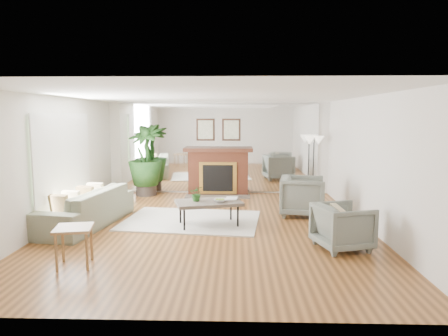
{
  "coord_description": "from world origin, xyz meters",
  "views": [
    {
      "loc": [
        0.49,
        -7.4,
        2.12
      ],
      "look_at": [
        0.24,
        0.6,
        1.07
      ],
      "focal_mm": 32.0,
      "sensor_mm": 36.0,
      "label": 1
    }
  ],
  "objects_px": {
    "coffee_table": "(209,203)",
    "side_table": "(74,233)",
    "armchair_front": "(343,227)",
    "floor_lamp": "(314,145)",
    "armchair_back": "(302,196)",
    "fireplace": "(218,170)",
    "potted_ficus": "(145,158)",
    "sofa": "(85,207)"
  },
  "relations": [
    {
      "from": "coffee_table",
      "to": "side_table",
      "type": "height_order",
      "value": "side_table"
    },
    {
      "from": "armchair_front",
      "to": "floor_lamp",
      "type": "bearing_deg",
      "value": -20.74
    },
    {
      "from": "coffee_table",
      "to": "armchair_back",
      "type": "height_order",
      "value": "armchair_back"
    },
    {
      "from": "coffee_table",
      "to": "armchair_back",
      "type": "bearing_deg",
      "value": 25.0
    },
    {
      "from": "side_table",
      "to": "fireplace",
      "type": "bearing_deg",
      "value": 71.16
    },
    {
      "from": "coffee_table",
      "to": "floor_lamp",
      "type": "bearing_deg",
      "value": 49.41
    },
    {
      "from": "armchair_back",
      "to": "fireplace",
      "type": "bearing_deg",
      "value": 49.62
    },
    {
      "from": "potted_ficus",
      "to": "sofa",
      "type": "bearing_deg",
      "value": -99.71
    },
    {
      "from": "fireplace",
      "to": "potted_ficus",
      "type": "relative_size",
      "value": 1.08
    },
    {
      "from": "sofa",
      "to": "side_table",
      "type": "relative_size",
      "value": 4.13
    },
    {
      "from": "floor_lamp",
      "to": "coffee_table",
      "type": "bearing_deg",
      "value": -130.59
    },
    {
      "from": "fireplace",
      "to": "potted_ficus",
      "type": "xyz_separation_m",
      "value": [
        -1.94,
        -0.16,
        0.35
      ]
    },
    {
      "from": "armchair_front",
      "to": "floor_lamp",
      "type": "distance_m",
      "value": 4.37
    },
    {
      "from": "fireplace",
      "to": "sofa",
      "type": "relative_size",
      "value": 0.84
    },
    {
      "from": "sofa",
      "to": "armchair_back",
      "type": "relative_size",
      "value": 2.63
    },
    {
      "from": "coffee_table",
      "to": "floor_lamp",
      "type": "distance_m",
      "value": 4.04
    },
    {
      "from": "side_table",
      "to": "armchair_back",
      "type": "bearing_deg",
      "value": 39.31
    },
    {
      "from": "fireplace",
      "to": "armchair_front",
      "type": "relative_size",
      "value": 2.56
    },
    {
      "from": "armchair_back",
      "to": "side_table",
      "type": "relative_size",
      "value": 1.57
    },
    {
      "from": "coffee_table",
      "to": "floor_lamp",
      "type": "relative_size",
      "value": 0.86
    },
    {
      "from": "potted_ficus",
      "to": "fireplace",
      "type": "bearing_deg",
      "value": 4.69
    },
    {
      "from": "armchair_back",
      "to": "side_table",
      "type": "xyz_separation_m",
      "value": [
        -3.7,
        -3.03,
        0.06
      ]
    },
    {
      "from": "coffee_table",
      "to": "armchair_front",
      "type": "bearing_deg",
      "value": -29.27
    },
    {
      "from": "potted_ficus",
      "to": "coffee_table",
      "type": "bearing_deg",
      "value": -57.66
    },
    {
      "from": "fireplace",
      "to": "side_table",
      "type": "relative_size",
      "value": 3.48
    },
    {
      "from": "armchair_front",
      "to": "floor_lamp",
      "type": "xyz_separation_m",
      "value": [
        0.32,
        4.25,
        1.0
      ]
    },
    {
      "from": "armchair_back",
      "to": "side_table",
      "type": "height_order",
      "value": "armchair_back"
    },
    {
      "from": "armchair_back",
      "to": "potted_ficus",
      "type": "relative_size",
      "value": 0.49
    },
    {
      "from": "fireplace",
      "to": "floor_lamp",
      "type": "height_order",
      "value": "fireplace"
    },
    {
      "from": "sofa",
      "to": "armchair_back",
      "type": "xyz_separation_m",
      "value": [
        4.35,
        0.92,
        0.07
      ]
    },
    {
      "from": "fireplace",
      "to": "coffee_table",
      "type": "relative_size",
      "value": 1.48
    },
    {
      "from": "armchair_front",
      "to": "coffee_table",
      "type": "bearing_deg",
      "value": 44.37
    },
    {
      "from": "armchair_back",
      "to": "armchair_front",
      "type": "height_order",
      "value": "armchair_back"
    },
    {
      "from": "floor_lamp",
      "to": "armchair_back",
      "type": "bearing_deg",
      "value": -106.48
    },
    {
      "from": "floor_lamp",
      "to": "armchair_front",
      "type": "bearing_deg",
      "value": -94.37
    },
    {
      "from": "armchair_back",
      "to": "floor_lamp",
      "type": "distance_m",
      "value": 2.37
    },
    {
      "from": "armchair_back",
      "to": "coffee_table",
      "type": "bearing_deg",
      "value": 124.29
    },
    {
      "from": "coffee_table",
      "to": "potted_ficus",
      "type": "relative_size",
      "value": 0.73
    },
    {
      "from": "coffee_table",
      "to": "potted_ficus",
      "type": "distance_m",
      "value": 3.58
    },
    {
      "from": "armchair_front",
      "to": "potted_ficus",
      "type": "distance_m",
      "value": 5.96
    },
    {
      "from": "sofa",
      "to": "floor_lamp",
      "type": "bearing_deg",
      "value": 130.24
    },
    {
      "from": "armchair_back",
      "to": "side_table",
      "type": "distance_m",
      "value": 4.79
    }
  ]
}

